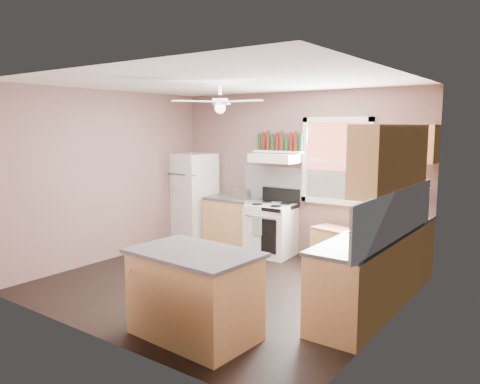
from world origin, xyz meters
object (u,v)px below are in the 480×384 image
Objects in this scene: refrigerator at (193,198)px; stove at (271,230)px; island at (194,296)px; toaster at (242,194)px; cart at (334,247)px.

refrigerator is 1.75m from stove.
refrigerator is 1.34× the size of island.
toaster is at bearing 120.52° from island.
cart is at bearing 7.42° from refrigerator.
stove is 1.13m from cart.
stove is (0.54, 0.08, -0.56)m from toaster.
toaster is 0.78m from stove.
cart is (1.12, 0.02, -0.13)m from stove.
island reaches higher than cart.
cart is at bearing 7.52° from toaster.
stove is at bearing -167.09° from cart.
refrigerator reaches higher than cart.
toaster is (1.16, -0.07, 0.17)m from refrigerator.
toaster is 3.39m from island.
toaster reaches higher than island.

